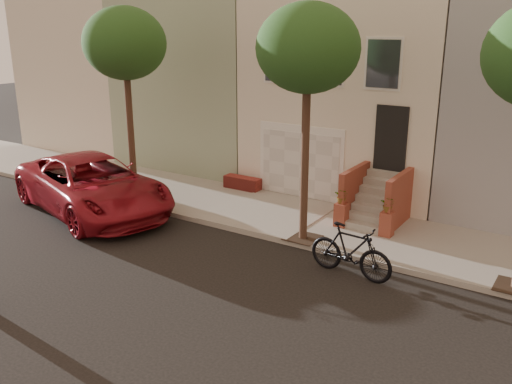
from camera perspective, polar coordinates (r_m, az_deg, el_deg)
The scene contains 7 objects.
ground at distance 13.00m, azimuth -7.42°, elevation -9.89°, with size 90.00×90.00×0.00m, color black.
sidewalk at distance 17.03m, azimuth 4.26°, elevation -2.81°, with size 40.00×3.70×0.15m, color #99978B.
house_row at distance 21.44m, azimuth 12.19°, elevation 10.81°, with size 33.10×11.70×7.00m.
tree_left at distance 18.23m, azimuth -13.58°, elevation 14.75°, with size 2.70×2.57×6.30m.
tree_mid at distance 14.27m, azimuth 5.44°, elevation 14.58°, with size 2.70×2.57×6.30m.
pickup_truck at distance 18.35m, azimuth -16.77°, elevation 0.70°, with size 3.02×6.55×1.82m, color maroon.
motorcycle at distance 13.40m, azimuth 9.87°, elevation -6.08°, with size 0.61×2.17×1.31m, color black.
Camera 1 is at (7.64, -8.72, 5.89)m, focal length 38.25 mm.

